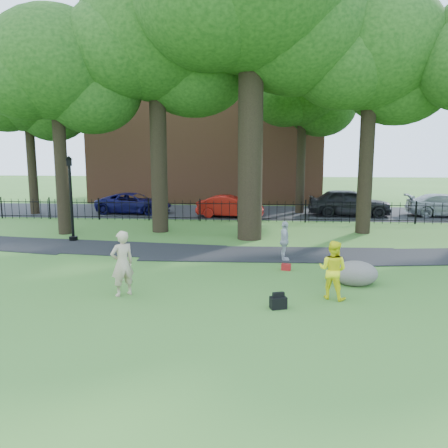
# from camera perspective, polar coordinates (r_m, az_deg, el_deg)

# --- Properties ---
(ground) EXTENTS (120.00, 120.00, 0.00)m
(ground) POSITION_cam_1_polar(r_m,az_deg,el_deg) (13.25, 2.41, -7.82)
(ground) COLOR #396924
(ground) RESTS_ON ground
(footpath) EXTENTS (36.07, 3.85, 0.03)m
(footpath) POSITION_cam_1_polar(r_m,az_deg,el_deg) (17.01, 6.40, -4.01)
(footpath) COLOR black
(footpath) RESTS_ON ground
(street) EXTENTS (80.00, 7.00, 0.02)m
(street) POSITION_cam_1_polar(r_m,az_deg,el_deg) (28.92, 3.88, 1.53)
(street) COLOR black
(street) RESTS_ON ground
(iron_fence) EXTENTS (44.00, 0.04, 1.20)m
(iron_fence) POSITION_cam_1_polar(r_m,az_deg,el_deg) (24.88, 3.70, 1.66)
(iron_fence) COLOR black
(iron_fence) RESTS_ON ground
(brick_building) EXTENTS (18.00, 8.00, 12.00)m
(brick_building) POSITION_cam_1_polar(r_m,az_deg,el_deg) (36.99, -2.11, 12.55)
(brick_building) COLOR brown
(brick_building) RESTS_ON ground
(big_tree) EXTENTS (10.08, 8.61, 14.37)m
(big_tree) POSITION_cam_1_polar(r_m,az_deg,el_deg) (20.71, 4.05, 26.82)
(big_tree) COLOR black
(big_tree) RESTS_ON ground
(tree_row) EXTENTS (26.82, 7.96, 12.42)m
(tree_row) POSITION_cam_1_polar(r_m,az_deg,el_deg) (21.48, 5.15, 20.69)
(tree_row) COLOR black
(tree_row) RESTS_ON ground
(woman) EXTENTS (0.78, 0.76, 1.81)m
(woman) POSITION_cam_1_polar(r_m,az_deg,el_deg) (12.29, -13.14, -5.04)
(woman) COLOR tan
(woman) RESTS_ON ground
(man) EXTENTS (0.96, 0.89, 1.59)m
(man) POSITION_cam_1_polar(r_m,az_deg,el_deg) (12.11, 14.01, -5.83)
(man) COLOR #FFF615
(man) RESTS_ON ground
(pedestrian) EXTENTS (0.40, 0.87, 1.46)m
(pedestrian) POSITION_cam_1_polar(r_m,az_deg,el_deg) (15.99, 7.92, -2.22)
(pedestrian) COLOR #AFB0B4
(pedestrian) RESTS_ON ground
(boulder) EXTENTS (1.56, 1.36, 0.77)m
(boulder) POSITION_cam_1_polar(r_m,az_deg,el_deg) (13.69, 16.80, -5.98)
(boulder) COLOR #6F675C
(boulder) RESTS_ON ground
(lamppost) EXTENTS (0.37, 0.37, 3.77)m
(lamppost) POSITION_cam_1_polar(r_m,az_deg,el_deg) (20.39, -19.33, 3.01)
(lamppost) COLOR black
(lamppost) RESTS_ON ground
(backpack) EXTENTS (0.46, 0.37, 0.30)m
(backpack) POSITION_cam_1_polar(r_m,az_deg,el_deg) (11.29, 7.10, -10.16)
(backpack) COLOR black
(backpack) RESTS_ON ground
(red_bag) EXTENTS (0.34, 0.25, 0.21)m
(red_bag) POSITION_cam_1_polar(r_m,az_deg,el_deg) (14.85, 8.12, -5.59)
(red_bag) COLOR maroon
(red_bag) RESTS_ON ground
(red_sedan) EXTENTS (4.14, 1.75, 1.33)m
(red_sedan) POSITION_cam_1_polar(r_m,az_deg,el_deg) (26.59, 0.82, 2.31)
(red_sedan) COLOR #9C130C
(red_sedan) RESTS_ON ground
(navy_van) EXTENTS (4.94, 2.54, 1.33)m
(navy_van) POSITION_cam_1_polar(r_m,az_deg,el_deg) (28.86, -11.67, 2.67)
(navy_van) COLOR #0D0C3E
(navy_van) RESTS_ON ground
(grey_car) EXTENTS (5.09, 2.23, 1.71)m
(grey_car) POSITION_cam_1_polar(r_m,az_deg,el_deg) (28.19, 16.04, 2.73)
(grey_car) COLOR black
(grey_car) RESTS_ON ground
(silver_car) EXTENTS (4.96, 2.40, 1.39)m
(silver_car) POSITION_cam_1_polar(r_m,az_deg,el_deg) (30.09, 27.10, 2.16)
(silver_car) COLOR #9EA1A6
(silver_car) RESTS_ON ground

